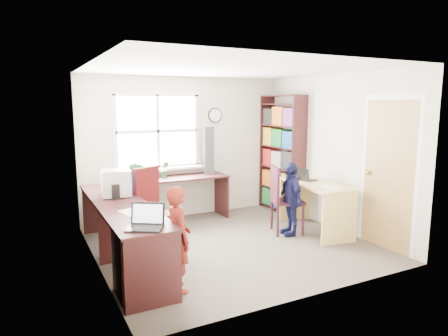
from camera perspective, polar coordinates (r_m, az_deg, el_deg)
name	(u,v)px	position (r m, az deg, el deg)	size (l,w,h in m)	color
room	(230,157)	(5.48, 0.83, 1.51)	(3.64, 3.44, 2.44)	#453D36
l_desk	(145,232)	(4.82, -11.16, -9.03)	(2.38, 2.95, 0.75)	#391617
right_desk	(316,196)	(6.29, 12.95, -3.95)	(0.78, 1.38, 0.75)	#E6C873
bookshelf	(282,157)	(7.28, 8.25, 1.60)	(0.30, 1.02, 2.10)	#391617
swivel_chair	(153,214)	(5.50, -10.07, -6.52)	(0.68, 0.68, 1.10)	black
wooden_chair	(282,197)	(6.10, 8.35, -4.11)	(0.57, 0.57, 1.03)	#32101A
crt_monitor	(116,183)	(5.37, -15.17, -2.09)	(0.39, 0.35, 0.35)	silver
laptop_left	(146,222)	(4.00, -11.08, -7.59)	(0.43, 0.41, 0.23)	black
laptop_right	(304,177)	(6.41, 11.40, -1.33)	(0.29, 0.34, 0.21)	black
speaker_a	(115,191)	(5.25, -15.27, -3.26)	(0.10, 0.10, 0.19)	black
speaker_b	(109,184)	(5.80, -16.15, -2.17)	(0.11, 0.11, 0.19)	black
cd_tower	(209,151)	(6.83, -2.21, 2.50)	(0.19, 0.18, 0.81)	black
game_box	(294,177)	(6.57, 9.97, -1.21)	(0.32, 0.32, 0.06)	red
paper_a	(132,212)	(4.60, -12.98, -6.14)	(0.28, 0.35, 0.00)	white
paper_b	(331,188)	(5.93, 15.09, -2.76)	(0.25, 0.33, 0.00)	white
potted_plant	(164,169)	(6.58, -8.50, -0.21)	(0.15, 0.12, 0.27)	#327E41
person_red	(178,239)	(4.24, -6.54, -9.98)	(0.41, 0.27, 1.12)	maroon
person_green	(138,203)	(5.78, -12.25, -4.89)	(0.55, 0.43, 1.13)	#30783A
person_navy	(291,199)	(6.03, 9.48, -4.38)	(0.64, 0.27, 1.10)	#14153F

